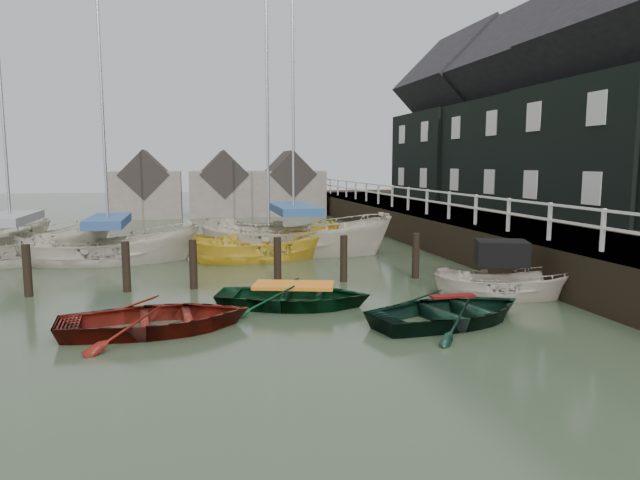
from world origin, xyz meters
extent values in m
plane|color=#2B3723|center=(0.00, 0.00, 0.00)|extent=(120.00, 120.00, 0.00)
cube|color=black|center=(9.50, 10.00, 1.40)|extent=(3.00, 32.00, 0.20)
cube|color=silver|center=(8.00, 10.00, 2.45)|extent=(0.06, 32.00, 0.06)
cube|color=silver|center=(8.00, 10.00, 2.05)|extent=(0.06, 32.00, 0.06)
cube|color=black|center=(15.00, 10.00, 0.00)|extent=(14.00, 38.00, 1.50)
cube|color=black|center=(15.00, 5.00, 4.00)|extent=(6.40, 7.00, 5.00)
cube|color=black|center=(15.00, 12.00, 4.00)|extent=(6.00, 7.00, 5.00)
cube|color=black|center=(15.00, 12.00, 8.25)|extent=(6.11, 7.14, 6.11)
cube|color=black|center=(15.00, 19.00, 4.00)|extent=(6.40, 7.00, 5.00)
cube|color=black|center=(15.00, 19.00, 8.25)|extent=(6.52, 7.14, 6.52)
cylinder|color=black|center=(-5.50, 3.00, 0.50)|extent=(0.22, 0.22, 1.80)
cylinder|color=black|center=(-3.00, 3.00, 0.50)|extent=(0.22, 0.22, 1.80)
cylinder|color=black|center=(-1.20, 3.00, 0.50)|extent=(0.22, 0.22, 1.80)
cylinder|color=black|center=(1.20, 3.00, 0.50)|extent=(0.22, 0.22, 1.80)
cylinder|color=black|center=(3.20, 3.00, 0.50)|extent=(0.22, 0.22, 1.80)
cylinder|color=black|center=(5.50, 3.00, 0.50)|extent=(0.22, 0.22, 1.80)
cube|color=#665B51|center=(-4.00, 26.00, 1.50)|extent=(4.50, 4.00, 3.00)
cube|color=#282321|center=(-4.00, 26.00, 2.80)|extent=(3.18, 4.08, 3.18)
cube|color=#665B51|center=(1.00, 26.00, 1.50)|extent=(4.50, 4.00, 3.00)
cube|color=#282321|center=(1.00, 26.00, 2.80)|extent=(3.18, 4.08, 3.18)
cube|color=#665B51|center=(5.50, 26.00, 1.50)|extent=(4.50, 4.00, 3.00)
cube|color=#282321|center=(5.50, 26.00, 2.80)|extent=(3.18, 4.08, 3.18)
imported|color=#5A130C|center=(-2.00, -1.04, 0.00)|extent=(4.20, 3.17, 0.82)
imported|color=black|center=(1.20, 0.36, 0.00)|extent=(4.42, 3.69, 0.79)
imported|color=black|center=(4.37, -1.86, 0.00)|extent=(4.46, 3.63, 0.81)
imported|color=beige|center=(6.80, 0.08, 0.00)|extent=(3.92, 2.60, 1.42)
cube|color=black|center=(6.80, 0.28, 1.17)|extent=(1.57, 1.40, 0.65)
imported|color=beige|center=(-7.44, 8.75, 0.00)|extent=(7.41, 4.79, 2.68)
cylinder|color=#B2B2B7|center=(-7.44, 8.75, 6.03)|extent=(0.10, 0.10, 9.12)
cube|color=gray|center=(-7.44, 8.75, 1.59)|extent=(4.06, 2.59, 0.30)
imported|color=beige|center=(-4.10, 8.18, 0.00)|extent=(6.42, 2.45, 2.47)
cylinder|color=#B2B2B7|center=(-4.10, 8.18, 5.76)|extent=(0.10, 0.10, 8.80)
cube|color=navy|center=(-4.10, 8.18, 1.48)|extent=(3.53, 1.30, 0.30)
imported|color=gold|center=(1.59, 7.69, 0.00)|extent=(6.23, 3.52, 2.27)
cylinder|color=#B2B2B7|center=(1.59, 7.69, 5.40)|extent=(0.10, 0.10, 8.31)
imported|color=beige|center=(2.75, 8.84, 0.00)|extent=(8.22, 5.65, 2.97)
cylinder|color=#B2B2B7|center=(2.75, 8.84, 6.60)|extent=(0.10, 0.10, 9.93)
cube|color=navy|center=(2.75, 8.84, 1.75)|extent=(4.50, 3.06, 0.30)
camera|label=1|loc=(-1.25, -13.22, 3.52)|focal=32.00mm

